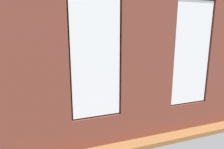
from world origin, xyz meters
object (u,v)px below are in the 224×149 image
Objects in this scene: remote_silver at (97,86)px; couch_left at (173,82)px; couch_by_window at (105,114)px; tv_flatscreen at (2,84)px; papasan_chair at (66,78)px; potted_plant_between_couches at (156,97)px; media_console at (5,107)px; potted_plant_corner_far_left at (222,91)px; cup_ceramic at (116,81)px; potted_plant_corner_near_left at (152,62)px; remote_black at (107,84)px; coffee_table at (107,85)px; remote_gray at (102,83)px; potted_plant_by_left_couch at (145,74)px; table_plant_small at (111,82)px; potted_plant_near_tv at (24,107)px; potted_plant_foreground_right at (22,75)px.

couch_left is at bearing -125.09° from remote_silver.
tv_flatscreen is (2.33, -1.54, 0.54)m from couch_by_window.
potted_plant_between_couches is at bearing 118.31° from papasan_chair.
tv_flatscreen reaches higher than media_console.
tv_flatscreen is at bearing -15.76° from potted_plant_corner_far_left.
cup_ceramic is 2.85m from potted_plant_corner_near_left.
potted_plant_corner_far_left is (-2.73, 2.20, 0.10)m from remote_black.
cup_ceramic is (-0.38, -0.14, 0.10)m from coffee_table.
potted_plant_corner_far_left is at bearing 135.17° from cup_ceramic.
potted_plant_corner_near_left is 1.94× the size of potted_plant_corner_far_left.
tv_flatscreen is (5.67, 0.39, 0.54)m from couch_left.
papasan_chair is at bearing -5.71° from remote_silver.
tv_flatscreen is 4.01m from potted_plant_between_couches.
couch_left reaches higher than remote_gray.
potted_plant_by_left_couch reaches higher than remote_gray.
couch_left is at bearing -25.55° from remote_gray.
papasan_chair is 3.90m from potted_plant_between_couches.
potted_plant_corner_far_left reaches higher than remote_silver.
potted_plant_corner_near_left is at bearing -90.06° from potted_plant_corner_far_left.
table_plant_small is 0.12× the size of potted_plant_corner_near_left.
media_console is 0.82× the size of papasan_chair.
potted_plant_corner_far_left is at bearing 137.86° from papasan_chair.
coffee_table is at bearing -73.12° from potted_plant_between_couches.
remote_gray is at bearing -38.51° from table_plant_small.
couch_left reaches higher than remote_black.
couch_left is 3.56× the size of potted_plant_by_left_couch.
potted_plant_between_couches reaches higher than papasan_chair.
potted_plant_between_couches is at bearing 158.09° from tv_flatscreen.
couch_left is at bearing -176.04° from tv_flatscreen.
cup_ceramic is 0.40m from remote_black.
coffee_table is 1.84× the size of potted_plant_near_tv.
papasan_chair is (3.81, -1.55, 0.12)m from couch_left.
coffee_table is 1.68× the size of potted_plant_between_couches.
couch_by_window is at bearing 70.19° from coffee_table.
potted_plant_near_tv is 1.31× the size of potted_plant_by_left_couch.
papasan_chair reaches higher than media_console.
potted_plant_near_tv is 3.14m from potted_plant_foreground_right.
coffee_table is 14.41× the size of cup_ceramic.
cup_ceramic reaches higher than remote_gray.
couch_left is 1.82× the size of papasan_chair.
tv_flatscreen reaches higher than potted_plant_corner_far_left.
potted_plant_near_tv is 0.48× the size of potted_plant_corner_near_left.
potted_plant_by_left_couch is at bearing -159.55° from couch_left.
potted_plant_corner_near_left is (-2.11, -3.75, 0.26)m from potted_plant_between_couches.
potted_plant_corner_near_left is (-3.15, -1.82, 0.36)m from remote_silver.
remote_black is 3.16m from tv_flatscreen.
potted_plant_between_couches is at bearing 106.88° from coffee_table.
coffee_table is 1.50× the size of media_console.
table_plant_small is (2.48, -0.05, 0.23)m from couch_left.
potted_plant_by_left_couch is (0.40, -1.44, 0.05)m from couch_left.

